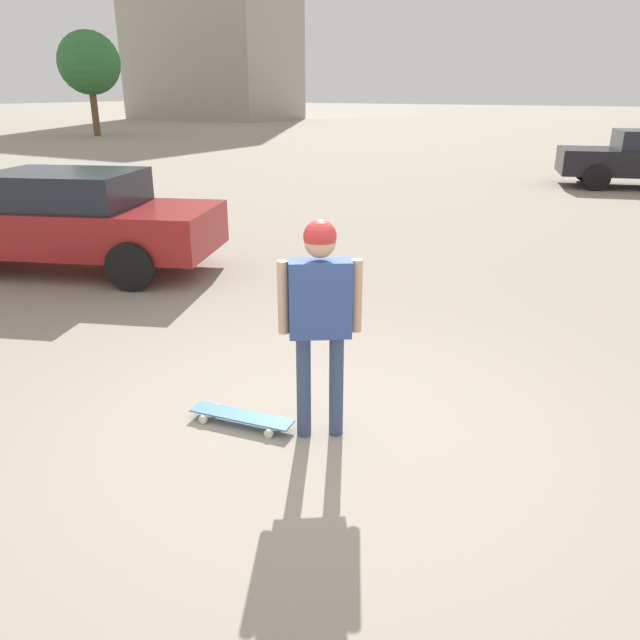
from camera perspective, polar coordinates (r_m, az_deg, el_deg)
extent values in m
plane|color=gray|center=(5.05, 0.00, -10.35)|extent=(220.00, 220.00, 0.00)
cylinder|color=#38476B|center=(4.84, -1.50, -6.10)|extent=(0.11, 0.11, 0.84)
cylinder|color=#38476B|center=(4.85, 1.49, -6.00)|extent=(0.11, 0.11, 0.84)
cube|color=#334C8C|center=(4.57, 0.00, 1.96)|extent=(0.42, 0.49, 0.58)
cylinder|color=tan|center=(4.56, -3.39, 2.06)|extent=(0.08, 0.08, 0.55)
cylinder|color=tan|center=(4.59, 3.37, 2.21)|extent=(0.08, 0.08, 0.55)
sphere|color=tan|center=(4.46, 0.00, 7.15)|extent=(0.23, 0.23, 0.23)
sphere|color=red|center=(4.45, 0.00, 7.65)|extent=(0.24, 0.24, 0.24)
cube|color=#336693|center=(5.18, -7.20, -8.67)|extent=(0.30, 0.90, 0.01)
cylinder|color=silver|center=(5.26, -10.65, -8.92)|extent=(0.04, 0.07, 0.07)
cylinder|color=silver|center=(5.42, -9.44, -7.92)|extent=(0.04, 0.07, 0.07)
cylinder|color=silver|center=(4.99, -4.71, -10.31)|extent=(0.04, 0.07, 0.07)
cylinder|color=silver|center=(5.16, -3.64, -9.19)|extent=(0.04, 0.07, 0.07)
cube|color=maroon|center=(10.12, -22.42, 7.88)|extent=(3.22, 4.87, 0.64)
cube|color=#1E232D|center=(9.97, -22.29, 11.06)|extent=(2.17, 2.47, 0.49)
cylinder|color=black|center=(11.64, -26.19, 7.18)|extent=(0.43, 0.69, 0.67)
cylinder|color=black|center=(8.80, -16.90, 4.72)|extent=(0.43, 0.69, 0.67)
cylinder|color=black|center=(10.32, -12.98, 7.29)|extent=(0.43, 0.69, 0.67)
cylinder|color=black|center=(18.67, 24.00, 11.80)|extent=(0.38, 0.72, 0.69)
cylinder|color=black|center=(20.53, 23.16, 12.54)|extent=(0.38, 0.72, 0.69)
cylinder|color=brown|center=(40.19, -19.90, 17.52)|extent=(0.39, 0.39, 2.77)
sphere|color=#2D6B33|center=(40.19, -20.37, 21.20)|extent=(3.46, 3.46, 3.46)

